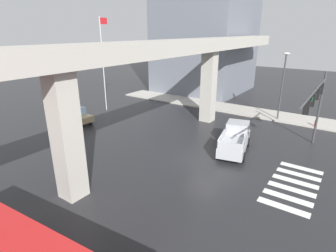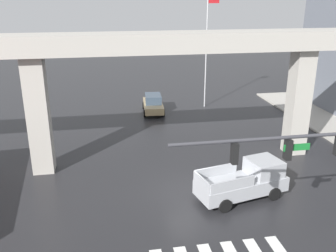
# 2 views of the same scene
# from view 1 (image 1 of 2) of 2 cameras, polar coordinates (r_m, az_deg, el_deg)

# --- Properties ---
(ground_plane) EXTENTS (120.00, 120.00, 0.00)m
(ground_plane) POSITION_cam_1_polar(r_m,az_deg,el_deg) (20.93, 7.65, -7.05)
(ground_plane) COLOR #232326
(crosswalk_stripes) EXTENTS (6.05, 2.80, 0.01)m
(crosswalk_stripes) POSITION_cam_1_polar(r_m,az_deg,el_deg) (19.30, 25.06, -11.31)
(crosswalk_stripes) COLOR silver
(crosswalk_stripes) RESTS_ON ground
(elevated_overpass) EXTENTS (50.23, 2.40, 8.64)m
(elevated_overpass) POSITION_cam_1_polar(r_m,az_deg,el_deg) (21.03, -1.90, 14.34)
(elevated_overpass) COLOR #ADA89E
(elevated_overpass) RESTS_ON ground
(sidewalk_east) EXTENTS (4.00, 36.00, 0.15)m
(sidewalk_east) POSITION_cam_1_polar(r_m,az_deg,el_deg) (34.23, 15.99, 3.14)
(sidewalk_east) COLOR #ADA89E
(sidewalk_east) RESTS_ON ground
(pickup_truck) EXTENTS (5.40, 2.99, 2.08)m
(pickup_truck) POSITION_cam_1_polar(r_m,az_deg,el_deg) (22.55, 14.06, -2.72)
(pickup_truck) COLOR #A8AAAF
(pickup_truck) RESTS_ON ground
(sedan_tan) EXTENTS (2.19, 4.41, 1.72)m
(sedan_tan) POSITION_cam_1_polar(r_m,az_deg,el_deg) (30.38, -19.18, 2.28)
(sedan_tan) COLOR tan
(sedan_tan) RESTS_ON ground
(traffic_signal_mast) EXTENTS (10.89, 0.32, 6.20)m
(traffic_signal_mast) POSITION_cam_1_polar(r_m,az_deg,el_deg) (22.12, 28.96, 5.00)
(traffic_signal_mast) COLOR #38383D
(traffic_signal_mast) RESTS_ON ground
(street_lamp_near_corner) EXTENTS (0.44, 0.70, 7.24)m
(street_lamp_near_corner) POSITION_cam_1_polar(r_m,az_deg,el_deg) (31.10, 23.24, 9.21)
(street_lamp_near_corner) COLOR #38383D
(street_lamp_near_corner) RESTS_ON ground
(fire_hydrant) EXTENTS (0.24, 0.24, 0.85)m
(fire_hydrant) POSITION_cam_1_polar(r_m,az_deg,el_deg) (31.10, 28.87, 0.47)
(fire_hydrant) COLOR red
(fire_hydrant) RESTS_ON ground
(flagpole) EXTENTS (1.16, 0.12, 10.88)m
(flagpole) POSITION_cam_1_polar(r_m,az_deg,el_deg) (33.54, -13.60, 13.80)
(flagpole) COLOR silver
(flagpole) RESTS_ON ground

